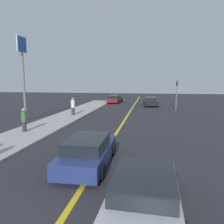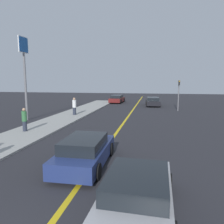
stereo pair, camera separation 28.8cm
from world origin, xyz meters
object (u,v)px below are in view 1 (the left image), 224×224
car_far_distant (151,101)px  car_ahead_center (88,151)px  pedestrian_by_sign (73,106)px  car_parked_left_lot (115,99)px  car_near_right_lane (144,192)px  roadside_sign (23,62)px  traffic_light (177,92)px  pedestrian_far_standing (24,120)px

car_far_distant → car_ahead_center: bearing=-99.7°
car_ahead_center → pedestrian_by_sign: bearing=111.7°
car_ahead_center → car_parked_left_lot: bearing=95.8°
car_near_right_lane → roadside_sign: size_ratio=0.55×
car_near_right_lane → car_far_distant: bearing=91.3°
car_parked_left_lot → roadside_sign: size_ratio=0.62×
car_ahead_center → traffic_light: (5.67, 18.07, 1.63)m
car_parked_left_lot → traffic_light: size_ratio=1.27×
car_parked_left_lot → roadside_sign: roadside_sign is taller
car_far_distant → roadside_sign: 18.33m
car_far_distant → pedestrian_by_sign: bearing=-129.4°
roadside_sign → car_ahead_center: bearing=-47.6°
car_far_distant → traffic_light: size_ratio=1.36×
car_parked_left_lot → pedestrian_by_sign: size_ratio=2.58×
car_near_right_lane → car_parked_left_lot: car_parked_left_lot is taller
car_near_right_lane → roadside_sign: roadside_sign is taller
car_far_distant → car_parked_left_lot: (-5.75, 3.36, 0.00)m
pedestrian_far_standing → pedestrian_by_sign: (0.79, 7.58, 0.07)m
traffic_light → roadside_sign: (-14.20, -8.74, 2.96)m
car_near_right_lane → traffic_light: size_ratio=1.13×
car_far_distant → roadside_sign: (-11.24, -13.73, 4.58)m
car_ahead_center → pedestrian_far_standing: (-5.92, 4.85, 0.31)m
car_ahead_center → pedestrian_by_sign: (-5.13, 12.43, 0.38)m
car_parked_left_lot → car_far_distant: bearing=-27.0°
car_parked_left_lot → pedestrian_far_standing: 21.77m
car_ahead_center → traffic_light: traffic_light is taller
car_parked_left_lot → pedestrian_far_standing: bearing=-94.4°
car_near_right_lane → pedestrian_by_sign: pedestrian_by_sign is taller
car_ahead_center → car_near_right_lane: bearing=-51.6°
car_near_right_lane → pedestrian_by_sign: (-7.54, 15.40, 0.41)m
car_near_right_lane → roadside_sign: (-10.94, 12.29, 4.62)m
pedestrian_by_sign → roadside_sign: 6.24m
car_near_right_lane → car_far_distant: size_ratio=0.84×
car_ahead_center → roadside_sign: bearing=131.7°
car_ahead_center → traffic_light: 19.01m
pedestrian_by_sign → car_far_distant: bearing=53.6°
car_parked_left_lot → pedestrian_by_sign: bearing=-95.3°
pedestrian_by_sign → car_ahead_center: bearing=-67.6°
car_far_distant → car_near_right_lane: bearing=-93.6°
pedestrian_far_standing → roadside_sign: 6.73m
car_far_distant → car_parked_left_lot: bearing=146.7°
car_near_right_lane → pedestrian_far_standing: pedestrian_far_standing is taller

